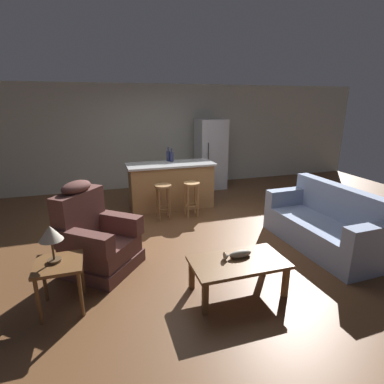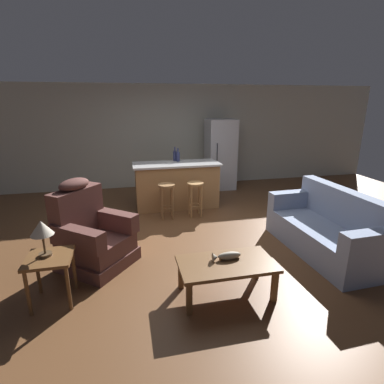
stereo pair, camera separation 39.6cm
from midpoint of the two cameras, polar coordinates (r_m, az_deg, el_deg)
name	(u,v)px [view 2 (the right image)]	position (r m, az deg, el deg)	size (l,w,h in m)	color
ground_plane	(190,231)	(5.27, 1.84, -7.55)	(12.00, 12.00, 0.00)	brown
back_wall	(165,137)	(7.91, -3.80, 10.48)	(12.00, 0.05, 2.60)	#B2B2A3
coffee_table	(226,267)	(3.57, 9.85, -13.91)	(1.10, 0.60, 0.42)	brown
fish_figurine	(227,256)	(3.58, 9.84, -12.00)	(0.34, 0.10, 0.10)	#4C3823
couch	(327,230)	(5.00, 26.51, -6.55)	(0.91, 1.93, 0.94)	#8493B2
recliner_near_lamp	(92,236)	(4.28, -16.10, -8.02)	(1.18, 1.18, 1.20)	brown
end_table	(50,265)	(3.64, -22.59, -12.71)	(0.48, 0.48, 0.56)	brown
table_lamp	(42,230)	(3.50, -23.88, -6.63)	(0.24, 0.24, 0.41)	#4C3823
kitchen_island	(177,185)	(6.34, -1.15, 1.34)	(1.80, 0.70, 0.95)	#9E7042
bar_stool_left	(167,195)	(5.70, -2.89, -0.56)	(0.32, 0.32, 0.68)	olive
bar_stool_right	(195,193)	(5.81, 2.58, -0.20)	(0.32, 0.32, 0.68)	#A87A47
refrigerator	(220,154)	(7.74, 6.88, 7.11)	(0.70, 0.69, 1.76)	#B7B7BC
bottle_tall_green	(178,156)	(6.40, -0.91, 6.79)	(0.08, 0.08, 0.28)	#23284C
bottle_short_amber	(175,155)	(6.47, -1.52, 6.96)	(0.08, 0.08, 0.30)	#23284C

